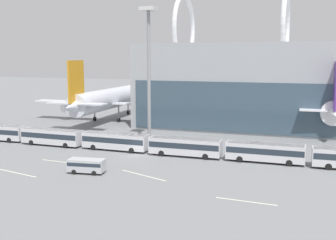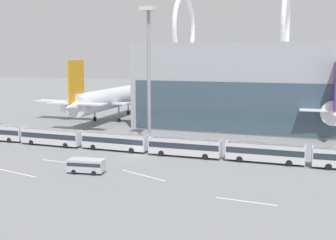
{
  "view_description": "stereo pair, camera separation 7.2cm",
  "coord_description": "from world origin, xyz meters",
  "px_view_note": "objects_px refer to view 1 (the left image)",
  "views": [
    {
      "loc": [
        27.83,
        -64.0,
        16.7
      ],
      "look_at": [
        0.57,
        15.17,
        4.0
      ],
      "focal_mm": 45.0,
      "sensor_mm": 36.0,
      "label": 1
    },
    {
      "loc": [
        27.9,
        -63.98,
        16.7
      ],
      "look_at": [
        0.57,
        15.17,
        4.0
      ],
      "focal_mm": 45.0,
      "sensor_mm": 36.0,
      "label": 2
    }
  ],
  "objects_px": {
    "airliner_at_gate_near": "(108,99)",
    "airliner_at_gate_far": "(327,105)",
    "shuttle_bus_3": "(185,146)",
    "service_van_foreground": "(87,165)",
    "floodlight_mast": "(149,56)",
    "shuttle_bus_2": "(115,140)",
    "shuttle_bus_1": "(52,136)",
    "shuttle_bus_4": "(265,151)"
  },
  "relations": [
    {
      "from": "airliner_at_gate_near",
      "to": "airliner_at_gate_far",
      "type": "xyz_separation_m",
      "value": [
        53.38,
        5.93,
        -0.07
      ]
    },
    {
      "from": "airliner_at_gate_far",
      "to": "shuttle_bus_3",
      "type": "xyz_separation_m",
      "value": [
        -23.14,
        -36.89,
        -3.84
      ]
    },
    {
      "from": "service_van_foreground",
      "to": "floodlight_mast",
      "type": "relative_size",
      "value": 0.21
    },
    {
      "from": "shuttle_bus_3",
      "to": "service_van_foreground",
      "type": "height_order",
      "value": "shuttle_bus_3"
    },
    {
      "from": "airliner_at_gate_near",
      "to": "shuttle_bus_2",
      "type": "distance_m",
      "value": 35.25
    },
    {
      "from": "floodlight_mast",
      "to": "airliner_at_gate_near",
      "type": "bearing_deg",
      "value": 132.28
    },
    {
      "from": "service_van_foreground",
      "to": "floodlight_mast",
      "type": "distance_m",
      "value": 27.88
    },
    {
      "from": "shuttle_bus_1",
      "to": "floodlight_mast",
      "type": "relative_size",
      "value": 0.48
    },
    {
      "from": "shuttle_bus_1",
      "to": "shuttle_bus_4",
      "type": "distance_m",
      "value": 39.51
    },
    {
      "from": "shuttle_bus_1",
      "to": "shuttle_bus_4",
      "type": "height_order",
      "value": "same"
    },
    {
      "from": "airliner_at_gate_near",
      "to": "service_van_foreground",
      "type": "distance_m",
      "value": 49.79
    },
    {
      "from": "airliner_at_gate_far",
      "to": "floodlight_mast",
      "type": "height_order",
      "value": "floodlight_mast"
    },
    {
      "from": "shuttle_bus_2",
      "to": "shuttle_bus_4",
      "type": "bearing_deg",
      "value": 0.82
    },
    {
      "from": "shuttle_bus_1",
      "to": "floodlight_mast",
      "type": "bearing_deg",
      "value": 28.05
    },
    {
      "from": "airliner_at_gate_far",
      "to": "floodlight_mast",
      "type": "distance_m",
      "value": 44.92
    },
    {
      "from": "shuttle_bus_1",
      "to": "shuttle_bus_3",
      "type": "bearing_deg",
      "value": 0.75
    },
    {
      "from": "service_van_foreground",
      "to": "floodlight_mast",
      "type": "height_order",
      "value": "floodlight_mast"
    },
    {
      "from": "airliner_at_gate_far",
      "to": "service_van_foreground",
      "type": "bearing_deg",
      "value": 144.04
    },
    {
      "from": "airliner_at_gate_near",
      "to": "airliner_at_gate_far",
      "type": "relative_size",
      "value": 1.02
    },
    {
      "from": "shuttle_bus_1",
      "to": "airliner_at_gate_far",
      "type": "bearing_deg",
      "value": 37.84
    },
    {
      "from": "airliner_at_gate_near",
      "to": "shuttle_bus_2",
      "type": "relative_size",
      "value": 3.45
    },
    {
      "from": "shuttle_bus_2",
      "to": "shuttle_bus_4",
      "type": "height_order",
      "value": "same"
    },
    {
      "from": "service_van_foreground",
      "to": "shuttle_bus_3",
      "type": "bearing_deg",
      "value": 46.5
    },
    {
      "from": "airliner_at_gate_far",
      "to": "shuttle_bus_3",
      "type": "distance_m",
      "value": 43.72
    },
    {
      "from": "airliner_at_gate_near",
      "to": "service_van_foreground",
      "type": "height_order",
      "value": "airliner_at_gate_near"
    },
    {
      "from": "shuttle_bus_3",
      "to": "shuttle_bus_4",
      "type": "height_order",
      "value": "same"
    },
    {
      "from": "shuttle_bus_4",
      "to": "floodlight_mast",
      "type": "relative_size",
      "value": 0.47
    },
    {
      "from": "shuttle_bus_3",
      "to": "shuttle_bus_4",
      "type": "relative_size",
      "value": 1.0
    },
    {
      "from": "shuttle_bus_4",
      "to": "floodlight_mast",
      "type": "xyz_separation_m",
      "value": [
        -23.04,
        8.37,
        15.03
      ]
    },
    {
      "from": "shuttle_bus_1",
      "to": "shuttle_bus_2",
      "type": "xyz_separation_m",
      "value": [
        13.17,
        0.1,
        0.0
      ]
    },
    {
      "from": "shuttle_bus_1",
      "to": "shuttle_bus_2",
      "type": "relative_size",
      "value": 1.0
    },
    {
      "from": "shuttle_bus_4",
      "to": "service_van_foreground",
      "type": "height_order",
      "value": "shuttle_bus_4"
    },
    {
      "from": "shuttle_bus_1",
      "to": "service_van_foreground",
      "type": "relative_size",
      "value": 2.25
    },
    {
      "from": "shuttle_bus_1",
      "to": "service_van_foreground",
      "type": "bearing_deg",
      "value": -41.69
    },
    {
      "from": "airliner_at_gate_far",
      "to": "shuttle_bus_1",
      "type": "relative_size",
      "value": 3.37
    },
    {
      "from": "shuttle_bus_2",
      "to": "shuttle_bus_4",
      "type": "relative_size",
      "value": 1.0
    },
    {
      "from": "shuttle_bus_1",
      "to": "shuttle_bus_3",
      "type": "xyz_separation_m",
      "value": [
        26.34,
        -0.27,
        0.0
      ]
    },
    {
      "from": "airliner_at_gate_far",
      "to": "service_van_foreground",
      "type": "height_order",
      "value": "airliner_at_gate_far"
    },
    {
      "from": "airliner_at_gate_near",
      "to": "shuttle_bus_3",
      "type": "height_order",
      "value": "airliner_at_gate_near"
    },
    {
      "from": "shuttle_bus_2",
      "to": "shuttle_bus_4",
      "type": "distance_m",
      "value": 26.34
    },
    {
      "from": "service_van_foreground",
      "to": "airliner_at_gate_near",
      "type": "bearing_deg",
      "value": 105.82
    },
    {
      "from": "shuttle_bus_3",
      "to": "floodlight_mast",
      "type": "relative_size",
      "value": 0.48
    }
  ]
}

